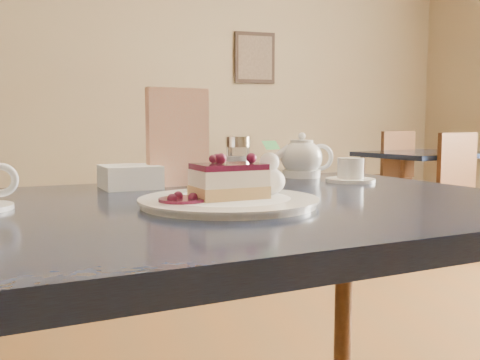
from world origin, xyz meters
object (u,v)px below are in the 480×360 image
object	(u,v)px
dessert_plate	(229,202)
tea_set	(311,162)
cheesecake_slice	(229,181)
bg_table_far_right	(422,229)
main_table	(217,244)

from	to	relation	value
dessert_plate	tea_set	size ratio (longest dim) A/B	1.19
cheesecake_slice	bg_table_far_right	distance (m)	3.58
dessert_plate	tea_set	xyz separation A→B (m)	(0.32, 0.39, 0.04)
main_table	cheesecake_slice	world-z (taller)	cheesecake_slice
dessert_plate	tea_set	bearing A→B (deg)	50.77
cheesecake_slice	tea_set	world-z (taller)	tea_set
dessert_plate	bg_table_far_right	size ratio (longest dim) A/B	0.18
main_table	dessert_plate	size ratio (longest dim) A/B	4.37
dessert_plate	cheesecake_slice	xyz separation A→B (m)	(-0.00, 0.00, 0.03)
cheesecake_slice	dessert_plate	bearing A→B (deg)	-9.70
cheesecake_slice	tea_set	bearing A→B (deg)	41.06
main_table	tea_set	distance (m)	0.49
cheesecake_slice	main_table	bearing A→B (deg)	90.00
main_table	tea_set	xyz separation A→B (m)	(0.33, 0.34, 0.12)
cheesecake_slice	tea_set	xyz separation A→B (m)	(0.32, 0.39, 0.00)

